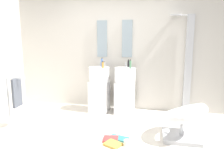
{
  "coord_description": "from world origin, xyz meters",
  "views": [
    {
      "loc": [
        0.83,
        -2.85,
        1.54
      ],
      "look_at": [
        0.15,
        0.55,
        0.95
      ],
      "focal_mm": 32.5,
      "sensor_mm": 36.0,
      "label": 1
    }
  ],
  "objects_px": {
    "lounge_chair": "(182,117)",
    "magazine_ochre": "(113,144)",
    "towel_rack": "(16,94)",
    "magazine_red": "(111,139)",
    "soap_bottle_black": "(129,63)",
    "soap_bottle_blue": "(102,62)",
    "magazine_teal": "(119,138)",
    "pedestal_sink_left": "(99,88)",
    "coffee_mug": "(127,143)",
    "soap_bottle_grey": "(104,65)",
    "soap_bottle_green": "(130,64)",
    "soap_bottle_amber": "(103,65)",
    "shower_column": "(188,63)",
    "pedestal_sink_right": "(125,90)"
  },
  "relations": [
    {
      "from": "lounge_chair",
      "to": "coffee_mug",
      "type": "height_order",
      "value": "lounge_chair"
    },
    {
      "from": "magazine_teal",
      "to": "soap_bottle_blue",
      "type": "xyz_separation_m",
      "value": [
        -0.59,
        1.32,
        1.04
      ]
    },
    {
      "from": "magazine_red",
      "to": "magazine_ochre",
      "type": "bearing_deg",
      "value": -71.45
    },
    {
      "from": "soap_bottle_black",
      "to": "soap_bottle_green",
      "type": "relative_size",
      "value": 0.9
    },
    {
      "from": "magazine_red",
      "to": "soap_bottle_blue",
      "type": "bearing_deg",
      "value": 103.21
    },
    {
      "from": "pedestal_sink_left",
      "to": "magazine_red",
      "type": "distance_m",
      "value": 1.47
    },
    {
      "from": "coffee_mug",
      "to": "soap_bottle_blue",
      "type": "distance_m",
      "value": 1.96
    },
    {
      "from": "soap_bottle_grey",
      "to": "soap_bottle_black",
      "type": "xyz_separation_m",
      "value": [
        0.49,
        0.19,
        0.02
      ]
    },
    {
      "from": "shower_column",
      "to": "soap_bottle_grey",
      "type": "height_order",
      "value": "shower_column"
    },
    {
      "from": "coffee_mug",
      "to": "soap_bottle_grey",
      "type": "bearing_deg",
      "value": 115.93
    },
    {
      "from": "lounge_chair",
      "to": "towel_rack",
      "type": "xyz_separation_m",
      "value": [
        -2.78,
        -0.16,
        0.28
      ]
    },
    {
      "from": "magazine_ochre",
      "to": "coffee_mug",
      "type": "bearing_deg",
      "value": 35.32
    },
    {
      "from": "towel_rack",
      "to": "magazine_red",
      "type": "distance_m",
      "value": 1.81
    },
    {
      "from": "magazine_ochre",
      "to": "towel_rack",
      "type": "bearing_deg",
      "value": -161.94
    },
    {
      "from": "soap_bottle_black",
      "to": "magazine_teal",
      "type": "bearing_deg",
      "value": -89.18
    },
    {
      "from": "soap_bottle_black",
      "to": "soap_bottle_blue",
      "type": "bearing_deg",
      "value": -176.01
    },
    {
      "from": "pedestal_sink_right",
      "to": "coffee_mug",
      "type": "height_order",
      "value": "pedestal_sink_right"
    },
    {
      "from": "magazine_red",
      "to": "soap_bottle_amber",
      "type": "bearing_deg",
      "value": 103.37
    },
    {
      "from": "pedestal_sink_left",
      "to": "soap_bottle_green",
      "type": "distance_m",
      "value": 0.88
    },
    {
      "from": "magazine_red",
      "to": "towel_rack",
      "type": "bearing_deg",
      "value": 169.75
    },
    {
      "from": "magazine_teal",
      "to": "soap_bottle_amber",
      "type": "xyz_separation_m",
      "value": [
        -0.52,
        1.11,
        1.01
      ]
    },
    {
      "from": "shower_column",
      "to": "lounge_chair",
      "type": "xyz_separation_m",
      "value": [
        -0.23,
        -1.23,
        -0.73
      ]
    },
    {
      "from": "shower_column",
      "to": "soap_bottle_amber",
      "type": "bearing_deg",
      "value": -168.77
    },
    {
      "from": "soap_bottle_green",
      "to": "soap_bottle_blue",
      "type": "xyz_separation_m",
      "value": [
        -0.64,
        0.19,
        0.01
      ]
    },
    {
      "from": "soap_bottle_grey",
      "to": "soap_bottle_amber",
      "type": "bearing_deg",
      "value": -105.4
    },
    {
      "from": "pedestal_sink_left",
      "to": "soap_bottle_black",
      "type": "height_order",
      "value": "soap_bottle_black"
    },
    {
      "from": "shower_column",
      "to": "soap_bottle_green",
      "type": "height_order",
      "value": "shower_column"
    },
    {
      "from": "pedestal_sink_left",
      "to": "towel_rack",
      "type": "relative_size",
      "value": 1.13
    },
    {
      "from": "magazine_ochre",
      "to": "soap_bottle_grey",
      "type": "distance_m",
      "value": 1.77
    },
    {
      "from": "magazine_teal",
      "to": "soap_bottle_black",
      "type": "bearing_deg",
      "value": 105.49
    },
    {
      "from": "lounge_chair",
      "to": "pedestal_sink_left",
      "type": "bearing_deg",
      "value": 148.01
    },
    {
      "from": "shower_column",
      "to": "magazine_teal",
      "type": "height_order",
      "value": "shower_column"
    },
    {
      "from": "magazine_teal",
      "to": "coffee_mug",
      "type": "relative_size",
      "value": 3.26
    },
    {
      "from": "soap_bottle_black",
      "to": "pedestal_sink_left",
      "type": "bearing_deg",
      "value": -166.92
    },
    {
      "from": "shower_column",
      "to": "magazine_ochre",
      "type": "bearing_deg",
      "value": -126.79
    },
    {
      "from": "lounge_chair",
      "to": "magazine_ochre",
      "type": "height_order",
      "value": "lounge_chair"
    },
    {
      "from": "pedestal_sink_left",
      "to": "pedestal_sink_right",
      "type": "height_order",
      "value": "same"
    },
    {
      "from": "pedestal_sink_left",
      "to": "magazine_teal",
      "type": "xyz_separation_m",
      "value": [
        0.63,
        -1.22,
        -0.48
      ]
    },
    {
      "from": "soap_bottle_amber",
      "to": "soap_bottle_blue",
      "type": "distance_m",
      "value": 0.22
    },
    {
      "from": "coffee_mug",
      "to": "pedestal_sink_left",
      "type": "bearing_deg",
      "value": 119.11
    },
    {
      "from": "magazine_teal",
      "to": "soap_bottle_black",
      "type": "relative_size",
      "value": 1.74
    },
    {
      "from": "magazine_red",
      "to": "soap_bottle_amber",
      "type": "height_order",
      "value": "soap_bottle_amber"
    },
    {
      "from": "soap_bottle_amber",
      "to": "coffee_mug",
      "type": "bearing_deg",
      "value": -62.48
    },
    {
      "from": "magazine_red",
      "to": "coffee_mug",
      "type": "xyz_separation_m",
      "value": [
        0.26,
        -0.11,
        0.03
      ]
    },
    {
      "from": "soap_bottle_grey",
      "to": "magazine_ochre",
      "type": "bearing_deg",
      "value": -71.67
    },
    {
      "from": "soap_bottle_green",
      "to": "pedestal_sink_left",
      "type": "bearing_deg",
      "value": 172.73
    },
    {
      "from": "soap_bottle_black",
      "to": "soap_bottle_amber",
      "type": "height_order",
      "value": "soap_bottle_black"
    },
    {
      "from": "pedestal_sink_left",
      "to": "magazine_red",
      "type": "relative_size",
      "value": 4.71
    },
    {
      "from": "pedestal_sink_right",
      "to": "lounge_chair",
      "type": "relative_size",
      "value": 0.98
    },
    {
      "from": "soap_bottle_grey",
      "to": "soap_bottle_black",
      "type": "distance_m",
      "value": 0.53
    }
  ]
}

